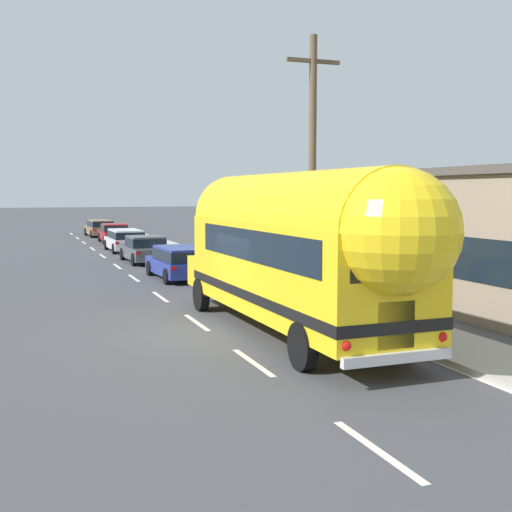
% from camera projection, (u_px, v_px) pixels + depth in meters
% --- Properties ---
extents(ground_plane, '(300.00, 300.00, 0.00)m').
position_uv_depth(ground_plane, '(211.00, 333.00, 16.97)').
color(ground_plane, '#424247').
extents(lane_markings, '(3.82, 80.00, 0.01)m').
position_uv_depth(lane_markings, '(187.00, 273.00, 29.75)').
color(lane_markings, silver).
rests_on(lane_markings, ground).
extents(sidewalk_slab, '(2.13, 90.00, 0.15)m').
position_uv_depth(sidewalk_slab, '(252.00, 276.00, 27.94)').
color(sidewalk_slab, '#ADA89E').
rests_on(sidewalk_slab, ground).
extents(utility_pole, '(1.80, 0.24, 8.50)m').
position_uv_depth(utility_pole, '(312.00, 167.00, 20.80)').
color(utility_pole, brown).
rests_on(utility_pole, ground).
extents(painted_bus, '(2.73, 11.85, 4.12)m').
position_uv_depth(painted_bus, '(300.00, 246.00, 16.11)').
color(painted_bus, yellow).
rests_on(painted_bus, ground).
extents(car_lead, '(1.99, 4.49, 1.37)m').
position_uv_depth(car_lead, '(179.00, 261.00, 27.36)').
color(car_lead, navy).
rests_on(car_lead, ground).
extents(car_second, '(2.07, 4.59, 1.37)m').
position_uv_depth(car_second, '(145.00, 248.00, 34.06)').
color(car_second, '#474C51').
rests_on(car_second, ground).
extents(car_third, '(2.01, 4.66, 1.37)m').
position_uv_depth(car_third, '(125.00, 239.00, 40.16)').
color(car_third, white).
rests_on(car_third, ground).
extents(car_fourth, '(2.00, 4.76, 1.37)m').
position_uv_depth(car_fourth, '(114.00, 232.00, 47.34)').
color(car_fourth, '#A5191E').
rests_on(car_fourth, ground).
extents(car_fifth, '(2.07, 4.81, 1.37)m').
position_uv_depth(car_fifth, '(100.00, 227.00, 54.01)').
color(car_fifth, olive).
rests_on(car_fifth, ground).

